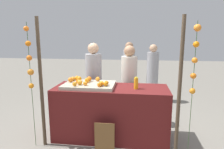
% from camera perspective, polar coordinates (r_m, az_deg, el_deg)
% --- Properties ---
extents(ground_plane, '(24.00, 24.00, 0.00)m').
position_cam_1_polar(ground_plane, '(3.91, -0.30, -17.13)').
color(ground_plane, gray).
extents(stall_counter, '(2.01, 0.76, 0.94)m').
position_cam_1_polar(stall_counter, '(3.71, -0.31, -10.69)').
color(stall_counter, '#5B1919').
rests_on(stall_counter, ground_plane).
extents(orange_tray, '(0.89, 0.63, 0.06)m').
position_cam_1_polar(orange_tray, '(3.61, -6.44, -3.00)').
color(orange_tray, '#B2AD99').
rests_on(orange_tray, stall_counter).
extents(orange_0, '(0.09, 0.09, 0.09)m').
position_cam_1_polar(orange_0, '(3.77, -6.46, -1.22)').
color(orange_0, orange).
rests_on(orange_0, orange_tray).
extents(orange_1, '(0.09, 0.09, 0.09)m').
position_cam_1_polar(orange_1, '(3.67, -7.04, -1.60)').
color(orange_1, orange).
rests_on(orange_1, orange_tray).
extents(orange_2, '(0.08, 0.08, 0.08)m').
position_cam_1_polar(orange_2, '(3.46, -1.61, -2.38)').
color(orange_2, orange).
rests_on(orange_2, orange_tray).
extents(orange_3, '(0.09, 0.09, 0.09)m').
position_cam_1_polar(orange_3, '(3.79, -9.27, -1.22)').
color(orange_3, orange).
rests_on(orange_3, orange_tray).
extents(orange_4, '(0.08, 0.08, 0.08)m').
position_cam_1_polar(orange_4, '(3.41, -3.05, -2.53)').
color(orange_4, orange).
rests_on(orange_4, orange_tray).
extents(orange_5, '(0.09, 0.09, 0.09)m').
position_cam_1_polar(orange_5, '(3.75, -11.69, -1.45)').
color(orange_5, orange).
rests_on(orange_5, orange_tray).
extents(orange_6, '(0.08, 0.08, 0.08)m').
position_cam_1_polar(orange_6, '(3.34, -3.58, -2.87)').
color(orange_6, orange).
rests_on(orange_6, orange_tray).
extents(orange_7, '(0.08, 0.08, 0.08)m').
position_cam_1_polar(orange_7, '(3.85, -11.01, -1.18)').
color(orange_7, orange).
rests_on(orange_7, orange_tray).
extents(orange_8, '(0.08, 0.08, 0.08)m').
position_cam_1_polar(orange_8, '(3.76, -4.06, -1.28)').
color(orange_8, orange).
rests_on(orange_8, orange_tray).
extents(orange_9, '(0.08, 0.08, 0.08)m').
position_cam_1_polar(orange_9, '(3.38, -1.83, -2.63)').
color(orange_9, orange).
rests_on(orange_9, orange_tray).
extents(orange_10, '(0.09, 0.09, 0.09)m').
position_cam_1_polar(orange_10, '(3.51, -9.12, -2.23)').
color(orange_10, orange).
rests_on(orange_10, orange_tray).
extents(orange_11, '(0.07, 0.07, 0.07)m').
position_cam_1_polar(orange_11, '(3.46, -7.57, -2.50)').
color(orange_11, orange).
rests_on(orange_11, orange_tray).
extents(orange_12, '(0.07, 0.07, 0.07)m').
position_cam_1_polar(orange_12, '(3.44, -10.55, -2.64)').
color(orange_12, orange).
rests_on(orange_12, orange_tray).
extents(orange_13, '(0.08, 0.08, 0.08)m').
position_cam_1_polar(orange_13, '(3.60, -9.51, -1.97)').
color(orange_13, orange).
rests_on(orange_13, orange_tray).
extents(orange_14, '(0.09, 0.09, 0.09)m').
position_cam_1_polar(orange_14, '(3.86, -9.90, -1.03)').
color(orange_14, orange).
rests_on(orange_14, orange_tray).
extents(juice_bottle, '(0.07, 0.07, 0.21)m').
position_cam_1_polar(juice_bottle, '(3.45, 6.82, -2.48)').
color(juice_bottle, orange).
rests_on(juice_bottle, stall_counter).
extents(chalkboard_sign, '(0.32, 0.03, 0.52)m').
position_cam_1_polar(chalkboard_sign, '(3.33, -2.11, -17.61)').
color(chalkboard_sign, brown).
rests_on(chalkboard_sign, ground_plane).
extents(vendor_left, '(0.34, 0.34, 1.69)m').
position_cam_1_polar(vendor_left, '(4.33, -5.15, -3.14)').
color(vendor_left, '#99999E').
rests_on(vendor_left, ground_plane).
extents(vendor_right, '(0.33, 0.33, 1.65)m').
position_cam_1_polar(vendor_right, '(4.22, 4.80, -3.80)').
color(vendor_right, beige).
rests_on(vendor_right, ground_plane).
extents(crowd_person_0, '(0.33, 0.33, 1.66)m').
position_cam_1_polar(crowd_person_0, '(5.87, 4.79, 0.46)').
color(crowd_person_0, '#99999E').
rests_on(crowd_person_0, ground_plane).
extents(crowd_person_1, '(0.32, 0.32, 1.61)m').
position_cam_1_polar(crowd_person_1, '(5.77, 11.36, -0.16)').
color(crowd_person_1, '#99999E').
rests_on(crowd_person_1, ground_plane).
extents(canopy_post_left, '(0.06, 0.06, 2.13)m').
position_cam_1_polar(canopy_post_left, '(3.46, -19.43, -2.60)').
color(canopy_post_left, '#473828').
rests_on(canopy_post_left, ground_plane).
extents(canopy_post_right, '(0.06, 0.06, 2.13)m').
position_cam_1_polar(canopy_post_right, '(3.15, 18.56, -3.83)').
color(canopy_post_right, '#473828').
rests_on(canopy_post_right, ground_plane).
extents(garland_strand_left, '(0.10, 0.11, 2.04)m').
position_cam_1_polar(garland_strand_left, '(3.42, -22.33, 3.57)').
color(garland_strand_left, '#2D4C23').
rests_on(garland_strand_left, ground_plane).
extents(garland_strand_right, '(0.10, 0.10, 2.04)m').
position_cam_1_polar(garland_strand_right, '(3.08, 22.43, 4.36)').
color(garland_strand_right, '#2D4C23').
rests_on(garland_strand_right, ground_plane).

